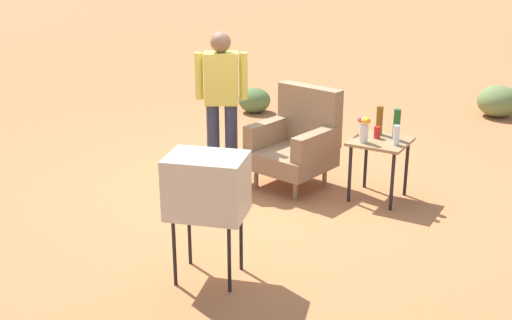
# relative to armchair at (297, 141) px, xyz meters

# --- Properties ---
(ground_plane) EXTENTS (60.00, 60.00, 0.00)m
(ground_plane) POSITION_rel_armchair_xyz_m (-0.31, -0.28, -0.50)
(ground_plane) COLOR #B76B3D
(armchair) EXTENTS (0.89, 0.91, 1.06)m
(armchair) POSITION_rel_armchair_xyz_m (0.00, 0.00, 0.00)
(armchair) COLOR #937047
(armchair) RESTS_ON ground
(side_table) EXTENTS (0.56, 0.56, 0.63)m
(side_table) POSITION_rel_armchair_xyz_m (0.92, 0.05, 0.04)
(side_table) COLOR black
(side_table) RESTS_ON ground
(tv_on_stand) EXTENTS (0.70, 0.60, 1.03)m
(tv_on_stand) POSITION_rel_armchair_xyz_m (0.32, -2.19, 0.28)
(tv_on_stand) COLOR black
(tv_on_stand) RESTS_ON ground
(person_standing) EXTENTS (0.51, 0.37, 1.64)m
(person_standing) POSITION_rel_armchair_xyz_m (-0.80, -0.25, 0.44)
(person_standing) COLOR #2D3347
(person_standing) RESTS_ON ground
(bottle_short_clear) EXTENTS (0.06, 0.06, 0.20)m
(bottle_short_clear) POSITION_rel_armchair_xyz_m (1.10, -0.02, 0.24)
(bottle_short_clear) COLOR silver
(bottle_short_clear) RESTS_ON side_table
(bottle_wine_green) EXTENTS (0.07, 0.07, 0.32)m
(bottle_wine_green) POSITION_rel_armchair_xyz_m (1.05, 0.14, 0.30)
(bottle_wine_green) COLOR #1E5623
(bottle_wine_green) RESTS_ON side_table
(soda_can_red) EXTENTS (0.07, 0.07, 0.12)m
(soda_can_red) POSITION_rel_armchair_xyz_m (0.86, 0.10, 0.20)
(soda_can_red) COLOR red
(soda_can_red) RESTS_ON side_table
(bottle_tall_amber) EXTENTS (0.07, 0.07, 0.30)m
(bottle_tall_amber) POSITION_rel_armchair_xyz_m (0.83, 0.24, 0.29)
(bottle_tall_amber) COLOR brown
(bottle_tall_amber) RESTS_ON side_table
(flower_vase) EXTENTS (0.14, 0.10, 0.27)m
(flower_vase) POSITION_rel_armchair_xyz_m (0.79, -0.10, 0.28)
(flower_vase) COLOR silver
(flower_vase) RESTS_ON side_table
(shrub_near) EXTENTS (0.49, 0.49, 0.38)m
(shrub_near) POSITION_rel_armchair_xyz_m (-1.91, 2.37, -0.31)
(shrub_near) COLOR #516B38
(shrub_near) RESTS_ON ground
(shrub_mid) EXTENTS (0.61, 0.61, 0.47)m
(shrub_mid) POSITION_rel_armchair_xyz_m (1.37, 4.00, -0.26)
(shrub_mid) COLOR olive
(shrub_mid) RESTS_ON ground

